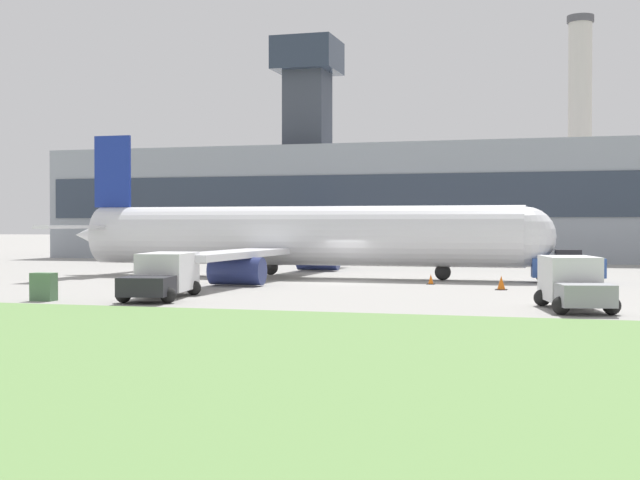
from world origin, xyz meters
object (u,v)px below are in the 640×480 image
at_px(pushback_tug, 568,268).
at_px(baggage_truck, 573,284).
at_px(fuel_truck, 164,276).
at_px(airplane, 293,237).
at_px(ground_crew_person, 168,267).

height_order(pushback_tug, baggage_truck, baggage_truck).
distance_m(baggage_truck, fuel_truck, 18.17).
bearing_deg(airplane, pushback_tug, -1.44).
bearing_deg(fuel_truck, baggage_truck, -1.69).
height_order(pushback_tug, fuel_truck, fuel_truck).
distance_m(airplane, ground_crew_person, 9.19).
bearing_deg(ground_crew_person, baggage_truck, -23.15).
relative_size(airplane, pushback_tug, 7.48).
xyz_separation_m(airplane, baggage_truck, (17.15, -16.98, -1.56)).
bearing_deg(pushback_tug, airplane, 178.56).
bearing_deg(pushback_tug, ground_crew_person, -162.17).
height_order(airplane, ground_crew_person, airplane).
height_order(pushback_tug, ground_crew_person, pushback_tug).
xyz_separation_m(baggage_truck, ground_crew_person, (-22.23, 9.50, -0.10)).
bearing_deg(pushback_tug, baggage_truck, -88.96).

